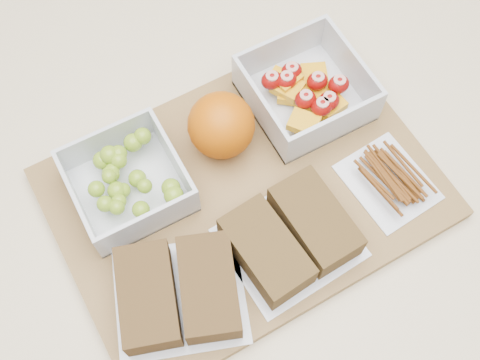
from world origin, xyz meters
The scene contains 9 objects.
ground centered at (0.00, 0.00, 0.00)m, with size 4.00×4.00×0.00m, color gray.
counter centered at (0.00, 0.00, 0.45)m, with size 1.20×0.90×0.90m, color beige.
cutting_board centered at (0.00, -0.02, 0.91)m, with size 0.42×0.30×0.02m, color olive.
grape_container centered at (-0.12, 0.04, 0.94)m, with size 0.12×0.12×0.05m.
fruit_container centered at (0.12, 0.05, 0.94)m, with size 0.13×0.13×0.06m.
orange centered at (0.00, 0.05, 0.95)m, with size 0.08×0.08×0.08m, color #C85704.
sandwich_bag_left centered at (-0.12, -0.10, 0.94)m, with size 0.17×0.16×0.04m.
sandwich_bag_center centered at (0.01, -0.10, 0.94)m, with size 0.14×0.13×0.04m.
pretzel_bag centered at (0.15, -0.09, 0.93)m, with size 0.09×0.11×0.02m.
Camera 1 is at (-0.14, -0.27, 1.54)m, focal length 45.00 mm.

